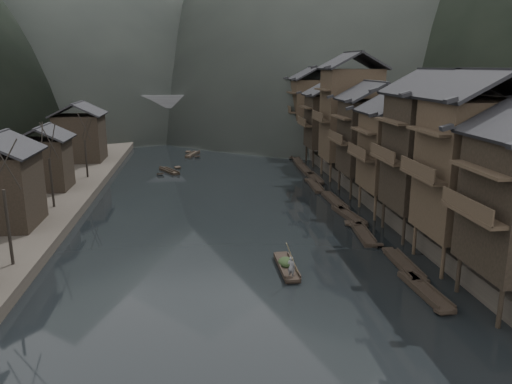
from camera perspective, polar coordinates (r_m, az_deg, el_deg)
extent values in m
plane|color=black|center=(38.16, -1.66, -8.78)|extent=(300.00, 300.00, 0.00)
cube|color=#2D2823|center=(85.22, 19.95, 3.96)|extent=(40.00, 200.00, 1.80)
cylinder|color=black|center=(32.96, 26.14, -11.75)|extent=(0.30, 0.30, 2.90)
cylinder|color=black|center=(36.68, 22.13, -8.67)|extent=(0.30, 0.30, 2.90)
cylinder|color=black|center=(38.05, 25.80, -8.24)|extent=(0.30, 0.30, 2.90)
cube|color=#32271B|center=(32.69, 23.54, -2.30)|extent=(1.20, 5.70, 0.25)
cylinder|color=#32271B|center=(38.46, 20.58, -7.45)|extent=(0.30, 0.30, 2.90)
cylinder|color=#32271B|center=(42.49, 17.67, -5.15)|extent=(0.30, 0.30, 2.90)
cylinder|color=#32271B|center=(39.77, 24.13, -7.09)|extent=(0.30, 0.30, 2.90)
cylinder|color=#32271B|center=(43.68, 20.97, -4.90)|extent=(0.30, 0.30, 2.90)
cube|color=#32271B|center=(40.26, 23.76, 2.51)|extent=(7.00, 6.00, 9.95)
cube|color=#32271B|center=(38.50, 18.53, 1.74)|extent=(1.20, 5.70, 0.25)
cylinder|color=black|center=(44.39, 16.52, -4.22)|extent=(0.30, 0.30, 2.90)
cylinder|color=black|center=(48.62, 14.34, -2.46)|extent=(0.30, 0.30, 2.90)
cylinder|color=black|center=(45.53, 19.72, -4.02)|extent=(0.30, 0.30, 2.90)
cylinder|color=black|center=(49.66, 17.31, -2.32)|extent=(0.30, 0.30, 2.90)
cube|color=black|center=(46.32, 19.46, 4.28)|extent=(7.00, 6.00, 9.89)
cube|color=#32271B|center=(44.80, 14.79, 3.67)|extent=(1.20, 5.70, 0.25)
cylinder|color=#32271B|center=(50.59, 13.47, -1.76)|extent=(0.30, 0.30, 2.90)
cylinder|color=#32271B|center=(54.96, 11.78, -0.39)|extent=(0.30, 0.30, 2.90)
cylinder|color=#32271B|center=(51.59, 16.34, -1.63)|extent=(0.30, 0.30, 2.90)
cylinder|color=#32271B|center=(55.88, 14.46, -0.30)|extent=(0.30, 0.30, 2.90)
cube|color=#32271B|center=(52.78, 16.08, 4.48)|extent=(7.00, 6.00, 7.71)
cube|color=#32271B|center=(51.44, 11.92, 4.05)|extent=(1.20, 5.70, 0.25)
cylinder|color=black|center=(57.90, 10.79, 0.41)|extent=(0.30, 0.30, 2.90)
cylinder|color=black|center=(62.37, 9.50, 1.47)|extent=(0.30, 0.30, 2.90)
cylinder|color=black|center=(58.78, 13.35, 0.48)|extent=(0.30, 0.30, 2.90)
cylinder|color=black|center=(63.18, 11.89, 1.52)|extent=(0.30, 0.30, 2.90)
cube|color=black|center=(60.10, 13.20, 6.14)|extent=(7.00, 6.00, 8.41)
cube|color=#32271B|center=(58.93, 9.49, 5.75)|extent=(1.20, 5.70, 0.25)
cylinder|color=#32271B|center=(66.32, 8.50, 2.27)|extent=(0.30, 0.30, 2.90)
cylinder|color=#32271B|center=(70.86, 7.50, 3.08)|extent=(0.30, 0.30, 2.90)
cylinder|color=#32271B|center=(67.08, 10.77, 2.31)|extent=(0.30, 0.30, 2.90)
cylinder|color=#32271B|center=(71.58, 9.64, 3.11)|extent=(0.30, 0.30, 2.90)
cube|color=#32271B|center=(68.37, 10.74, 8.67)|extent=(7.00, 6.00, 11.86)
cube|color=#32271B|center=(67.36, 7.43, 8.21)|extent=(1.20, 5.70, 0.25)
cylinder|color=black|center=(75.83, 6.55, 3.84)|extent=(0.30, 0.30, 2.90)
cylinder|color=black|center=(80.43, 5.78, 4.47)|extent=(0.30, 0.30, 2.90)
cylinder|color=black|center=(76.50, 8.56, 3.87)|extent=(0.30, 0.30, 2.90)
cylinder|color=black|center=(81.06, 7.69, 4.49)|extent=(0.30, 0.30, 2.90)
cube|color=black|center=(78.13, 8.50, 7.98)|extent=(7.00, 6.00, 7.88)
cube|color=#32271B|center=(77.23, 5.59, 7.70)|extent=(1.20, 5.70, 0.25)
cylinder|color=#32271B|center=(87.38, 4.77, 5.27)|extent=(0.30, 0.30, 2.90)
cylinder|color=#32271B|center=(92.03, 4.18, 5.75)|extent=(0.30, 0.30, 2.90)
cylinder|color=#32271B|center=(87.96, 6.54, 5.29)|extent=(0.30, 0.30, 2.90)
cylinder|color=#32271B|center=(92.59, 5.86, 5.76)|extent=(0.30, 0.30, 2.90)
cube|color=#32271B|center=(89.62, 6.52, 9.47)|extent=(7.00, 6.00, 9.86)
cube|color=#32271B|center=(88.84, 3.97, 9.17)|extent=(1.20, 5.70, 0.25)
cube|color=black|center=(49.40, -27.25, 0.41)|extent=(6.00, 6.00, 6.50)
cube|color=black|center=(62.47, -22.88, 3.17)|extent=(5.00, 5.00, 5.80)
cube|color=black|center=(79.62, -19.43, 6.03)|extent=(6.50, 6.50, 6.80)
cylinder|color=black|center=(39.78, -27.04, -3.32)|extent=(0.24, 0.24, 5.57)
cylinder|color=black|center=(53.99, -21.56, 1.27)|extent=(0.24, 0.24, 5.02)
cylinder|color=black|center=(67.22, -18.65, 3.84)|extent=(0.24, 0.24, 4.81)
cube|color=black|center=(36.12, 18.72, -10.71)|extent=(1.43, 6.16, 0.30)
cube|color=black|center=(36.05, 18.75, -10.45)|extent=(1.48, 6.04, 0.10)
cube|color=black|center=(38.55, 17.11, -8.73)|extent=(0.97, 0.80, 0.33)
cube|color=black|center=(33.65, 20.63, -12.53)|extent=(0.97, 0.80, 0.33)
cube|color=black|center=(40.02, 16.54, -8.04)|extent=(1.24, 6.20, 0.30)
cube|color=black|center=(39.95, 16.56, -7.80)|extent=(1.29, 6.08, 0.10)
cube|color=black|center=(42.48, 14.92, -6.40)|extent=(0.95, 0.78, 0.33)
cube|color=black|center=(37.51, 18.42, -9.49)|extent=(0.95, 0.78, 0.33)
cube|color=black|center=(46.25, 12.09, -4.69)|extent=(1.67, 6.38, 0.30)
cube|color=black|center=(46.19, 12.10, -4.48)|extent=(1.72, 6.26, 0.10)
cube|color=black|center=(48.84, 10.67, -3.42)|extent=(1.00, 0.86, 0.33)
cube|color=black|center=(43.63, 13.70, -5.76)|extent=(1.00, 0.86, 0.33)
cube|color=black|center=(51.33, 10.53, -2.71)|extent=(1.90, 6.73, 0.30)
cube|color=black|center=(51.28, 10.54, -2.51)|extent=(1.94, 6.61, 0.10)
cube|color=black|center=(54.30, 9.96, -1.58)|extent=(1.03, 0.92, 0.34)
cube|color=black|center=(48.30, 11.19, -3.65)|extent=(1.03, 0.92, 0.34)
cube|color=black|center=(56.40, 8.96, -1.09)|extent=(1.30, 7.24, 0.30)
cube|color=black|center=(56.35, 8.97, -0.91)|extent=(1.36, 7.10, 0.10)
cube|color=black|center=(59.62, 8.17, -0.08)|extent=(0.96, 0.91, 0.36)
cube|color=black|center=(53.14, 9.85, -1.93)|extent=(0.96, 0.91, 0.36)
cube|color=black|center=(63.27, 6.76, 0.68)|extent=(1.41, 6.63, 0.30)
cube|color=black|center=(63.23, 6.77, 0.84)|extent=(1.46, 6.50, 0.10)
cube|color=black|center=(66.19, 6.02, 1.43)|extent=(0.97, 0.85, 0.34)
cube|color=black|center=(60.30, 7.59, 0.11)|extent=(0.97, 0.85, 0.34)
cube|color=black|center=(67.72, 6.66, 1.59)|extent=(1.16, 6.58, 0.30)
cube|color=black|center=(67.68, 6.66, 1.73)|extent=(1.21, 6.45, 0.10)
cube|color=black|center=(70.69, 6.10, 2.26)|extent=(0.94, 0.82, 0.34)
cube|color=black|center=(64.70, 7.27, 1.09)|extent=(0.94, 0.82, 0.34)
cube|color=black|center=(73.11, 5.55, 2.56)|extent=(1.23, 7.44, 0.30)
cube|color=black|center=(73.07, 5.55, 2.70)|extent=(1.28, 7.29, 0.10)
cube|color=black|center=(76.48, 4.95, 3.20)|extent=(0.95, 0.92, 0.36)
cube|color=black|center=(69.69, 6.21, 2.08)|extent=(0.95, 0.92, 0.36)
cube|color=black|center=(79.92, 4.73, 3.59)|extent=(1.50, 6.03, 0.30)
cube|color=black|center=(79.88, 4.73, 3.72)|extent=(1.55, 5.91, 0.10)
cube|color=black|center=(82.61, 4.21, 4.05)|extent=(0.98, 0.80, 0.32)
cube|color=black|center=(77.18, 5.29, 3.30)|extent=(0.98, 0.80, 0.32)
cube|color=black|center=(85.26, 3.92, 4.28)|extent=(1.64, 7.15, 0.30)
cube|color=black|center=(85.23, 3.92, 4.40)|extent=(1.68, 7.02, 0.10)
cube|color=black|center=(88.57, 3.68, 4.76)|extent=(1.00, 0.94, 0.35)
cube|color=black|center=(81.91, 4.17, 3.96)|extent=(1.00, 0.94, 0.35)
cube|color=black|center=(91.64, 3.08, 5.00)|extent=(1.18, 7.37, 0.30)
cube|color=black|center=(91.62, 3.08, 5.11)|extent=(1.24, 7.22, 0.10)
cube|color=black|center=(95.07, 2.75, 5.43)|extent=(0.95, 0.91, 0.36)
cube|color=black|center=(88.18, 3.44, 4.72)|extent=(0.95, 0.91, 0.36)
cube|color=black|center=(72.99, -9.89, 2.39)|extent=(3.21, 4.87, 0.30)
cube|color=black|center=(72.95, -9.89, 2.53)|extent=(3.21, 4.80, 0.10)
cube|color=black|center=(74.97, -8.96, 2.86)|extent=(1.04, 0.95, 0.30)
cube|color=black|center=(70.97, -10.88, 2.13)|extent=(1.04, 0.95, 0.30)
cube|color=black|center=(85.97, -7.25, 4.28)|extent=(2.61, 5.39, 0.30)
cube|color=black|center=(85.94, -7.25, 4.40)|extent=(2.63, 5.31, 0.10)
cube|color=black|center=(88.37, -7.76, 4.63)|extent=(1.01, 0.90, 0.31)
cube|color=black|center=(83.54, -6.71, 4.11)|extent=(1.01, 0.90, 0.31)
cube|color=#4C4C4F|center=(107.30, -5.14, 10.12)|extent=(40.00, 6.00, 1.60)
cube|color=#4C4C4F|center=(104.52, -5.12, 10.72)|extent=(40.00, 0.50, 1.00)
cube|color=#4C4C4F|center=(109.91, -5.20, 10.89)|extent=(40.00, 0.50, 1.00)
cube|color=#4C4C4F|center=(108.18, -12.60, 7.74)|extent=(3.20, 6.00, 6.40)
cube|color=#4C4C4F|center=(107.63, -7.51, 7.93)|extent=(3.20, 6.00, 6.40)
cube|color=#4C4C4F|center=(107.88, -2.68, 8.05)|extent=(3.20, 6.00, 6.40)
cube|color=#4C4C4F|center=(108.95, 2.36, 8.11)|extent=(3.20, 6.00, 6.40)
cube|color=black|center=(38.08, 3.52, -8.60)|extent=(1.18, 5.13, 0.30)
cube|color=black|center=(38.01, 3.52, -8.35)|extent=(1.23, 5.03, 0.10)
cube|color=black|center=(40.28, 2.95, -7.07)|extent=(0.95, 0.65, 0.30)
cube|color=black|center=(35.81, 4.17, -9.92)|extent=(0.95, 0.65, 0.30)
ellipsoid|color=black|center=(38.07, 3.47, -7.54)|extent=(1.22, 1.60, 0.73)
imported|color=#5A5A5C|center=(35.89, 4.05, -8.19)|extent=(0.70, 0.67, 1.61)
cylinder|color=#8C7A51|center=(35.00, 4.45, -4.15)|extent=(1.53, 1.71, 3.71)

